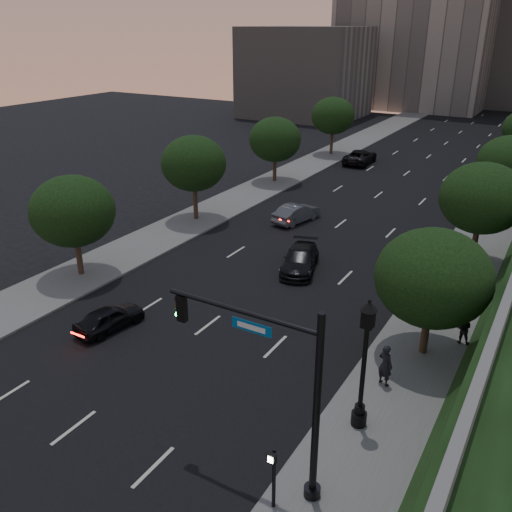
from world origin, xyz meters
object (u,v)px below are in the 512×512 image
Objects in this scene: sedan_far_right at (468,189)px; pedestrian_b at (464,329)px; sedan_near_left at (109,318)px; sedan_far_left at (360,157)px; sedan_near_right at (300,260)px; traffic_signal_mast at (285,397)px; sedan_mid_left at (297,213)px; street_lamp at (363,371)px; pedestrian_c at (417,303)px; pedestrian_a at (385,365)px.

pedestrian_b reaches higher than sedan_far_right.
sedan_far_left is at bearing -78.79° from sedan_near_left.
sedan_near_left is at bearing -91.83° from sedan_far_right.
sedan_near_left is at bearing -131.25° from sedan_near_right.
traffic_signal_mast is 38.42m from sedan_far_right.
sedan_mid_left is at bearing -83.78° from sedan_near_left.
sedan_far_left is 1.44× the size of sedan_far_right.
street_lamp is 34.38m from sedan_far_right.
sedan_near_right is (6.83, -28.96, -0.07)m from sedan_far_left.
sedan_mid_left is 16.22m from pedestrian_c.
pedestrian_b is (10.67, -3.90, 0.22)m from sedan_near_right.
street_lamp reaches higher than sedan_far_left.
pedestrian_a is at bearing 92.53° from pedestrian_c.
street_lamp is 1.50× the size of sedan_near_left.
sedan_near_right is at bearing -25.40° from pedestrian_a.
sedan_far_right is (12.79, -6.73, -0.12)m from sedan_far_left.
sedan_far_left is at bearing 110.44° from street_lamp.
sedan_near_left is 17.56m from pedestrian_b.
traffic_signal_mast is at bearing 101.87° from pedestrian_a.
pedestrian_c is at bearing 92.39° from street_lamp.
sedan_far_right is (11.13, 33.70, 0.03)m from sedan_near_left.
pedestrian_b reaches higher than sedan_mid_left.
sedan_mid_left is 0.79× the size of sedan_far_left.
pedestrian_b is at bearing 115.31° from sedan_far_left.
sedan_far_left is (-15.27, 40.96, -1.85)m from street_lamp.
sedan_far_left reaches higher than sedan_near_right.
sedan_near_left is 0.85× the size of sedan_mid_left.
sedan_far_left is at bearing -65.76° from pedestrian_c.
sedan_near_left is 1.95× the size of pedestrian_a.
street_lamp is at bearing -69.41° from sedan_far_right.
traffic_signal_mast reaches higher than sedan_near_right.
street_lamp is at bearing 68.11° from pedestrian_b.
sedan_near_right is 23.02m from sedan_far_right.
traffic_signal_mast reaches higher than sedan_near_left.
pedestrian_b is at bearing 151.27° from pedestrian_c.
pedestrian_b is at bearing -91.96° from pedestrian_a.
street_lamp is 3.38× the size of pedestrian_c.
pedestrian_b is 2.96m from pedestrian_c.
sedan_near_right is (4.27, -8.04, -0.02)m from sedan_mid_left.
sedan_near_left is 0.77× the size of sedan_near_right.
pedestrian_a is (8.45, -9.02, 0.40)m from sedan_near_right.
sedan_mid_left is 1.13× the size of sedan_far_right.
street_lamp is 8.58m from pedestrian_b.
sedan_near_left is 0.96× the size of sedan_far_right.
traffic_signal_mast reaches higher than pedestrian_a.
pedestrian_a reaches higher than sedan_mid_left.
sedan_mid_left is 0.90× the size of sedan_near_right.
pedestrian_c is at bearing -34.20° from pedestrian_b.
sedan_mid_left is at bearing -45.14° from pedestrian_b.
sedan_far_right is at bearing -63.99° from pedestrian_a.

